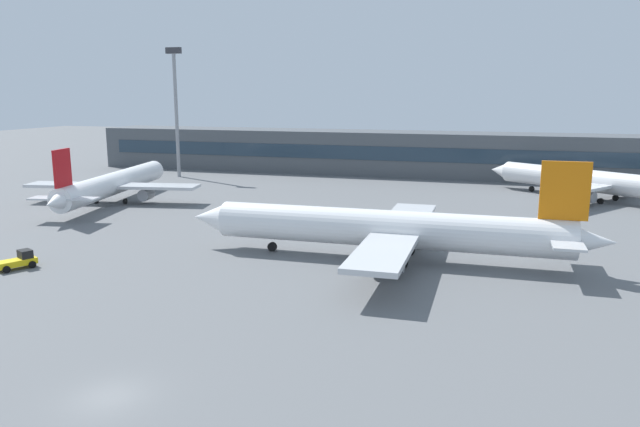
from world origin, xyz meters
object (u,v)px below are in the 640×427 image
(airplane_near, at_px, (385,229))
(baggage_tug_yellow, at_px, (19,261))
(floodlight_tower_west, at_px, (176,103))
(airplane_mid, at_px, (116,183))
(airplane_far, at_px, (597,182))

(airplane_near, bearing_deg, baggage_tug_yellow, -158.20)
(baggage_tug_yellow, height_order, floodlight_tower_west, floodlight_tower_west)
(airplane_mid, height_order, floodlight_tower_west, floodlight_tower_west)
(airplane_far, distance_m, floodlight_tower_west, 79.32)
(airplane_near, height_order, airplane_mid, airplane_near)
(airplane_near, bearing_deg, airplane_mid, 155.69)
(airplane_mid, bearing_deg, airplane_far, 17.60)
(airplane_near, distance_m, floodlight_tower_west, 73.57)
(airplane_near, relative_size, airplane_far, 1.25)
(airplane_near, xyz_separation_m, floodlight_tower_west, (-52.57, 50.13, 11.64))
(airplane_mid, relative_size, airplane_far, 1.13)
(baggage_tug_yellow, distance_m, floodlight_tower_west, 67.85)
(airplane_mid, xyz_separation_m, floodlight_tower_west, (-5.31, 28.78, 11.96))
(airplane_near, xyz_separation_m, baggage_tug_yellow, (-33.81, -13.52, -2.48))
(baggage_tug_yellow, bearing_deg, airplane_near, 21.80)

